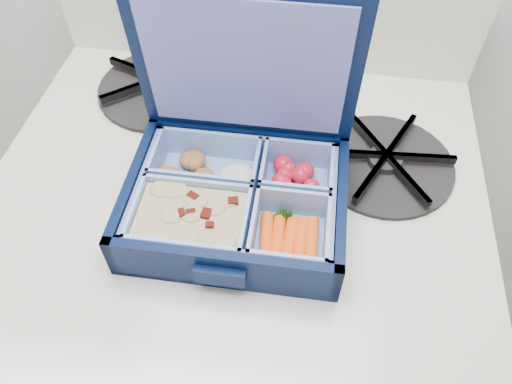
% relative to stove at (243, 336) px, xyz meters
% --- Properties ---
extents(stove, '(0.62, 0.62, 0.92)m').
position_rel_stove_xyz_m(stove, '(0.00, 0.00, 0.00)').
color(stove, silver).
rests_on(stove, floor).
extents(bento_box, '(0.25, 0.19, 0.06)m').
position_rel_stove_xyz_m(bento_box, '(0.01, -0.05, 0.49)').
color(bento_box, black).
rests_on(bento_box, stove).
extents(burner_grate, '(0.19, 0.19, 0.03)m').
position_rel_stove_xyz_m(burner_grate, '(0.18, 0.06, 0.48)').
color(burner_grate, black).
rests_on(burner_grate, stove).
extents(burner_grate_rear, '(0.24, 0.24, 0.02)m').
position_rel_stove_xyz_m(burner_grate_rear, '(-0.14, 0.16, 0.47)').
color(burner_grate_rear, black).
rests_on(burner_grate_rear, stove).
extents(fork, '(0.10, 0.15, 0.01)m').
position_rel_stove_xyz_m(fork, '(0.08, 0.12, 0.47)').
color(fork, silver).
rests_on(fork, stove).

